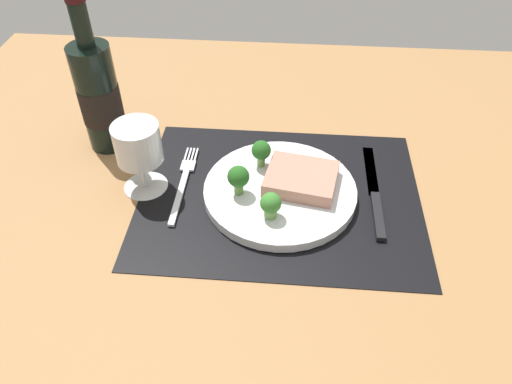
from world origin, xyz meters
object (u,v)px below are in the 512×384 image
fork (183,183)px  wine_glass (138,148)px  plate (280,191)px  wine_bottle (99,96)px  steak (301,179)px  knife (375,197)px

fork → wine_glass: bearing=-171.5°
plate → wine_glass: wine_glass is taller
wine_bottle → plate: bearing=-20.4°
plate → fork: bearing=175.0°
fork → wine_bottle: wine_bottle is taller
steak → wine_bottle: wine_bottle is taller
knife → wine_glass: bearing=177.9°
knife → plate: bearing=179.9°
plate → fork: 16.28cm
plate → knife: plate is taller
wine_glass → fork: bearing=8.4°
plate → wine_bottle: wine_bottle is taller
plate → knife: (15.41, 0.53, -0.50)cm
plate → knife: bearing=2.0°
steak → knife: bearing=-2.8°
fork → wine_bottle: 21.06cm
fork → wine_bottle: size_ratio=0.69×
plate → wine_glass: size_ratio=2.02×
fork → knife: 31.63cm
plate → knife: size_ratio=1.07×
knife → wine_bottle: 49.50cm
plate → steak: (3.30, 1.12, 1.97)cm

